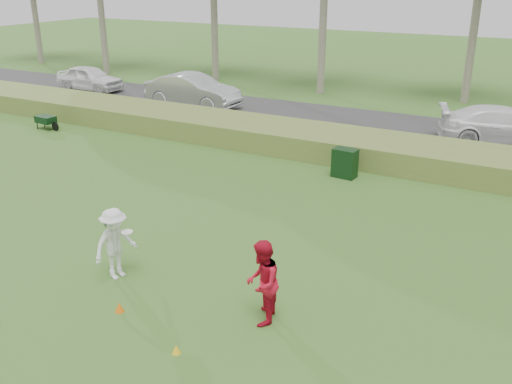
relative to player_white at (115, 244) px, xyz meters
The scene contains 12 objects.
ground 2.06m from the player_white, 13.25° to the right, with size 120.00×120.00×0.00m, color #315F1F.
reed_strip 11.72m from the player_white, 81.07° to the left, with size 80.00×3.00×0.90m, color #59712D.
park_road 16.69m from the player_white, 83.74° to the left, with size 80.00×6.00×0.06m, color #2D2D2D.
player_white is the anchor object (origin of this frame).
player_red 3.90m from the player_white, ahead, with size 0.89×0.69×1.83m, color red.
cone_orange 1.72m from the player_white, 47.58° to the right, with size 0.20×0.20×0.22m, color orange.
cone_yellow 3.52m from the player_white, 30.13° to the right, with size 0.17×0.17×0.19m, color yellow.
utility_cabinet 9.57m from the player_white, 76.33° to the left, with size 0.83×0.52×1.03m, color black.
wheelbarrow 14.99m from the player_white, 143.65° to the left, with size 1.28×0.68×0.62m.
car_left 23.47m from the player_white, 135.27° to the left, with size 1.73×4.29×1.46m, color white.
car_mid 18.04m from the player_white, 118.74° to the left, with size 1.82×5.21×1.72m, color silver.
car_right 17.61m from the player_white, 67.82° to the left, with size 2.13×5.23×1.52m, color white.
Camera 1 is at (6.83, -8.52, 6.86)m, focal length 40.00 mm.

